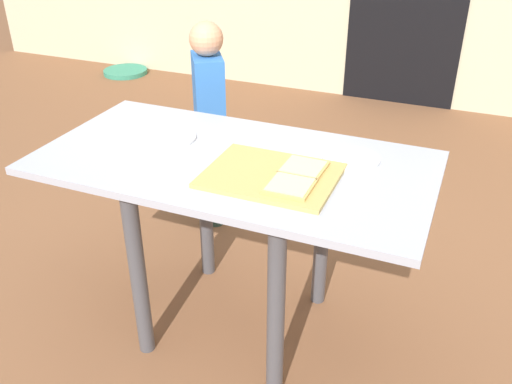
{
  "coord_description": "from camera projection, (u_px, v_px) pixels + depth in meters",
  "views": [
    {
      "loc": [
        0.75,
        -1.61,
        1.63
      ],
      "look_at": [
        0.09,
        0.0,
        0.65
      ],
      "focal_mm": 38.9,
      "sensor_mm": 36.0,
      "label": 1
    }
  ],
  "objects": [
    {
      "name": "dining_table",
      "position": [
        234.0,
        189.0,
        2.03
      ],
      "size": [
        1.41,
        0.72,
        0.77
      ],
      "color": "#ACB0BD",
      "rests_on": "ground"
    },
    {
      "name": "plate_white_left",
      "position": [
        169.0,
        138.0,
        2.12
      ],
      "size": [
        0.2,
        0.2,
        0.01
      ],
      "primitive_type": "cylinder",
      "color": "white",
      "rests_on": "dining_table"
    },
    {
      "name": "plate_white_right",
      "position": [
        351.0,
        158.0,
        1.96
      ],
      "size": [
        0.2,
        0.2,
        0.01
      ],
      "primitive_type": "cylinder",
      "color": "white",
      "rests_on": "dining_table"
    },
    {
      "name": "pizza_slice_near_right",
      "position": [
        290.0,
        186.0,
        1.75
      ],
      "size": [
        0.14,
        0.14,
        0.01
      ],
      "color": "tan",
      "rests_on": "cutting_board"
    },
    {
      "name": "garden_hose_coil",
      "position": [
        125.0,
        72.0,
        5.33
      ],
      "size": [
        0.41,
        0.41,
        0.04
      ],
      "primitive_type": "cylinder",
      "color": "#388D6F",
      "rests_on": "ground"
    },
    {
      "name": "child_left",
      "position": [
        209.0,
        114.0,
        2.78
      ],
      "size": [
        0.25,
        0.28,
        1.06
      ],
      "color": "#314C3E",
      "rests_on": "ground"
    },
    {
      "name": "ground_plane",
      "position": [
        237.0,
        322.0,
        2.35
      ],
      "size": [
        16.0,
        16.0,
        0.0
      ],
      "primitive_type": "plane",
      "color": "brown"
    },
    {
      "name": "cutting_board",
      "position": [
        271.0,
        175.0,
        1.84
      ],
      "size": [
        0.43,
        0.34,
        0.02
      ],
      "primitive_type": "cube",
      "color": "tan",
      "rests_on": "dining_table"
    },
    {
      "name": "pizza_slice_far_right",
      "position": [
        303.0,
        168.0,
        1.86
      ],
      "size": [
        0.15,
        0.15,
        0.01
      ],
      "color": "tan",
      "rests_on": "cutting_board"
    }
  ]
}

